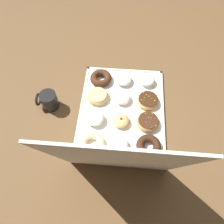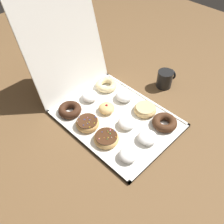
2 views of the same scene
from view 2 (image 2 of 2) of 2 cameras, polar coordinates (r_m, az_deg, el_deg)
ground_plane at (r=1.25m, az=1.01°, el=-1.70°), size 3.00×3.00×0.00m
donut_box at (r=1.24m, az=1.01°, el=-1.53°), size 0.44×0.57×0.01m
box_lid_open at (r=1.29m, az=-10.88°, el=15.42°), size 0.44×0.16×0.56m
powdered_filled_donut_0 at (r=1.08m, az=3.68°, el=-9.68°), size 0.08×0.08×0.04m
powdered_filled_donut_1 at (r=1.14m, az=7.98°, el=-5.78°), size 0.09×0.09×0.04m
chocolate_cake_ring_donut_2 at (r=1.22m, az=11.84°, el=-2.33°), size 0.12×0.12×0.04m
sprinkle_donut_3 at (r=1.13m, az=-1.31°, el=-5.94°), size 0.12×0.12×0.04m
powdered_filled_donut_4 at (r=1.19m, az=3.26°, el=-2.53°), size 0.09×0.09×0.04m
glazed_ring_donut_5 at (r=1.27m, az=7.54°, el=0.62°), size 0.11×0.11×0.03m
sprinkle_donut_6 at (r=1.20m, az=-5.58°, el=-2.49°), size 0.11×0.11×0.04m
jelly_filled_donut_7 at (r=1.26m, az=-1.12°, el=0.95°), size 0.08×0.08×0.05m
powdered_filled_donut_8 at (r=1.32m, az=2.82°, el=3.71°), size 0.09×0.09×0.05m
chocolate_cake_ring_donut_9 at (r=1.27m, az=-9.54°, el=0.50°), size 0.12×0.12×0.04m
powdered_filled_donut_10 at (r=1.33m, az=-5.01°, el=3.70°), size 0.09×0.09×0.04m
cruller_donut_11 at (r=1.40m, az=-1.31°, el=6.19°), size 0.12×0.12×0.04m
coffee_mug at (r=1.43m, az=11.95°, el=7.44°), size 0.11×0.09×0.10m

